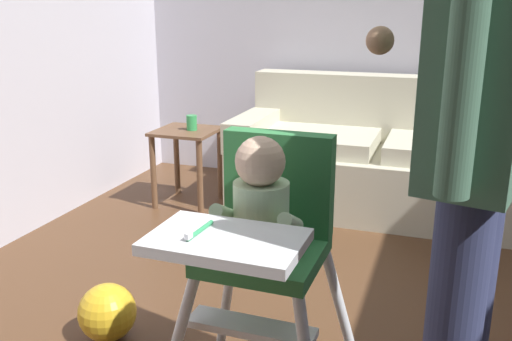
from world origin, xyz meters
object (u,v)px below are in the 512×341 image
high_chair (263,227)px  toy_ball_second (107,312)px  sippy_cup (192,123)px  couch (383,159)px  adult_standing (475,158)px  side_table (187,150)px

high_chair → toy_ball_second: bearing=-103.2°
toy_ball_second → sippy_cup: (-0.37, 1.60, 0.45)m
couch → adult_standing: size_ratio=1.13×
adult_standing → side_table: adult_standing is taller
couch → side_table: bearing=-73.7°
high_chair → adult_standing: (0.58, -0.14, 0.31)m
high_chair → sippy_cup: 2.10m
couch → side_table: (-1.27, -0.37, 0.05)m
couch → high_chair: high_chair is taller
adult_standing → side_table: (-1.72, 1.92, -0.59)m
adult_standing → sippy_cup: bearing=-35.6°
high_chair → sippy_cup: bearing=-147.5°
high_chair → sippy_cup: high_chair is taller
adult_standing → toy_ball_second: 1.59m
adult_standing → side_table: bearing=-34.9°
adult_standing → toy_ball_second: size_ratio=7.22×
couch → sippy_cup: couch is taller
toy_ball_second → sippy_cup: bearing=103.0°
toy_ball_second → sippy_cup: sippy_cup is taller
side_table → sippy_cup: size_ratio=5.20×
adult_standing → sippy_cup: size_ratio=17.09×
high_chair → toy_ball_second: size_ratio=4.06×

